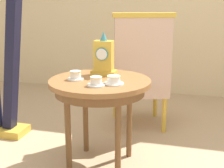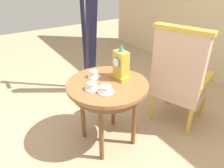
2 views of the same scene
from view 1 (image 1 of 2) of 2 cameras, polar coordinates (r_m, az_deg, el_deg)
name	(u,v)px [view 1 (image 1 of 2)]	position (r m, az deg, el deg)	size (l,w,h in m)	color
side_table	(100,90)	(2.38, -2.16, -1.02)	(0.75, 0.75, 0.68)	brown
teacup_left	(76,76)	(2.37, -6.48, 1.50)	(0.12, 0.12, 0.07)	white
teacup_right	(96,82)	(2.19, -2.83, 0.43)	(0.13, 0.13, 0.06)	white
teacup_center	(114,80)	(2.23, 0.30, 0.66)	(0.14, 0.14, 0.06)	white
mantel_clock	(104,58)	(2.49, -1.48, 4.68)	(0.19, 0.11, 0.34)	gold
armchair	(141,70)	(3.10, 5.10, 2.41)	(0.68, 0.68, 1.14)	#CCA893
harp	(7,59)	(3.06, -18.13, 4.15)	(0.40, 0.24, 1.80)	gold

